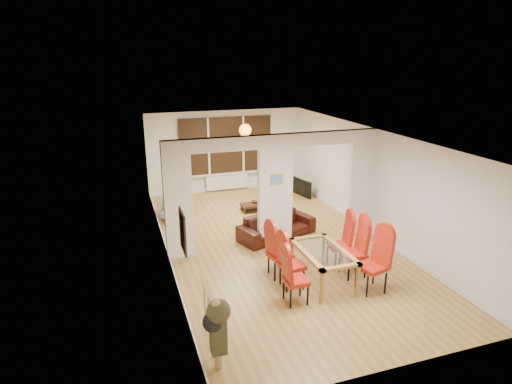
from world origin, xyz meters
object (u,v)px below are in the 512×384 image
bowl (256,202)px  bottle (260,198)px  dining_table (323,266)px  dining_chair_lc (280,251)px  armchair (175,208)px  sofa (277,226)px  coffee_table (257,207)px  dining_chair_rb (353,250)px  dining_chair_la (296,277)px  person (179,188)px  television (299,188)px  dining_chair_ra (372,262)px  dining_chair_lb (292,262)px  dining_chair_rc (340,242)px

bowl → bottle: bearing=-4.4°
dining_table → bottle: 4.35m
dining_chair_lc → armchair: (-1.55, 3.79, -0.22)m
sofa → bowl: 2.01m
dining_table → bowl: bearing=89.0°
coffee_table → dining_chair_rb: bearing=-81.6°
dining_chair_la → dining_chair_rb: 1.57m
dining_chair_rb → person: bearing=128.0°
television → coffee_table: bearing=103.3°
television → bottle: bearing=103.1°
dining_chair_lc → dining_chair_ra: bearing=-48.5°
dining_chair_rb → dining_chair_lc: bearing=167.3°
person → bowl: size_ratio=7.90×
television → bottle: size_ratio=3.38×
dining_chair_la → television: size_ratio=1.09×
dining_table → television: (1.76, 5.10, -0.08)m
dining_chair_lb → armchair: size_ratio=1.50×
television → coffee_table: size_ratio=1.03×
dining_chair_lc → dining_chair_lb: bearing=-94.3°
dining_chair_lc → person: person is taller
person → dining_chair_rb: bearing=24.8°
dining_table → dining_chair_lb: (-0.63, 0.04, 0.18)m
television → dining_chair_la: bearing=142.6°
armchair → bottle: size_ratio=2.53×
bowl → television: bearing=23.8°
sofa → coffee_table: sofa is taller
dining_chair_rc → armchair: 4.77m
person → television: bearing=93.0°
sofa → bowl: bearing=67.9°
person → bottle: 2.35m
person → bottle: person is taller
sofa → person: size_ratio=1.13×
armchair → dining_chair_ra: bearing=0.1°
dining_table → person: person is taller
dining_chair_lb → dining_chair_rb: bearing=-6.9°
coffee_table → bowl: size_ratio=4.17×
dining_chair_rb → bowl: bearing=103.1°
coffee_table → bowl: bearing=94.5°
dining_chair_lb → person: size_ratio=0.61×
armchair → sofa: bearing=17.0°
sofa → coffee_table: size_ratio=2.15×
dining_table → dining_chair_la: 0.93m
dining_chair_lb → television: bearing=56.5°
dining_chair_rb → sofa: size_ratio=0.58×
dining_chair_lc → bottle: bearing=65.3°
bowl → armchair: bearing=-178.5°
dining_chair_la → dining_chair_ra: dining_chair_ra is taller
person → coffee_table: (2.16, -0.06, -0.75)m
coffee_table → bowl: (-0.01, 0.08, 0.13)m
dining_chair_ra → coffee_table: dining_chair_ra is taller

